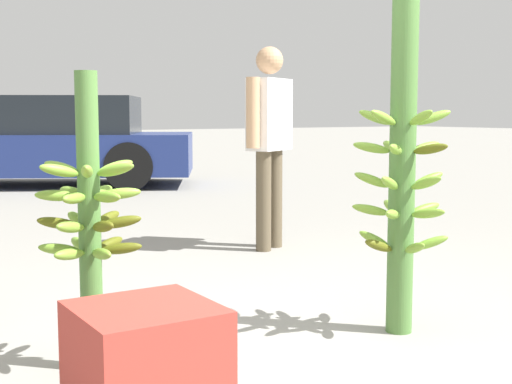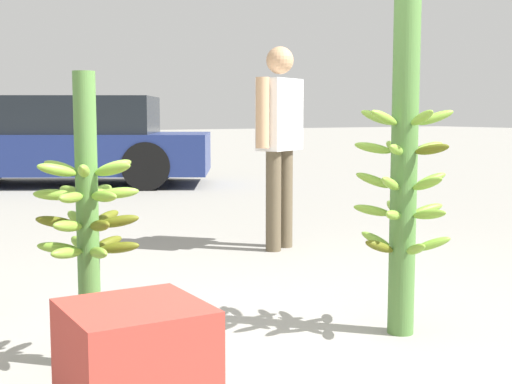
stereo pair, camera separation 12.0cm
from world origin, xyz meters
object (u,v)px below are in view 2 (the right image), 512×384
Objects in this scene: banana_stalk_left at (87,216)px; banana_stalk_center at (404,170)px; parked_car at (66,142)px; produce_crate at (135,370)px; vendor_person at (280,130)px.

banana_stalk_center is at bearing -11.90° from banana_stalk_left.
produce_crate is (-2.10, -8.56, -0.43)m from parked_car.
banana_stalk_center reaches higher than parked_car.
banana_stalk_left is at bearing 168.10° from banana_stalk_center.
produce_crate is at bearing -95.03° from banana_stalk_left.
banana_stalk_left is 2.80× the size of produce_crate.
vendor_person reaches higher than parked_car.
vendor_person is 3.47m from produce_crate.
produce_crate is at bearing -164.88° from parked_car.
parked_car is (0.55, 8.15, -0.16)m from banana_stalk_center.
banana_stalk_left is 0.84m from produce_crate.
banana_stalk_center is 8.17m from parked_car.
produce_crate is (-0.06, -0.72, -0.43)m from banana_stalk_left.
parked_car is 10.34× the size of produce_crate.
vendor_person is at bearing 41.34° from banana_stalk_left.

